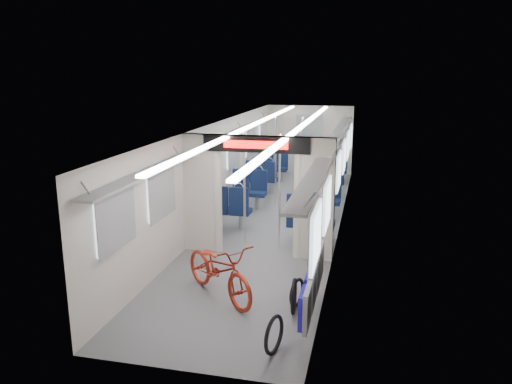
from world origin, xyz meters
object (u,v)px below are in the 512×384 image
stanchion_far_right (301,162)px  seat_bay_near_right (316,204)px  bicycle (219,269)px  stanchion_near_right (279,193)px  seat_bay_near_left (240,196)px  seat_bay_far_left (268,170)px  stanchion_far_left (276,161)px  stanchion_near_left (245,189)px  bike_hoop_c (297,294)px  flip_bench (313,281)px  bike_hoop_b (294,298)px  seat_bay_far_right (331,172)px  bike_hoop_a (274,337)px

stanchion_far_right → seat_bay_near_right: bearing=-72.3°
bicycle → stanchion_near_right: stanchion_near_right is taller
bicycle → seat_bay_near_left: bearing=51.5°
seat_bay_far_left → seat_bay_near_right: bearing=-63.6°
stanchion_near_right → stanchion_far_right: 3.36m
seat_bay_far_left → stanchion_far_left: stanchion_far_left is taller
seat_bay_near_left → stanchion_far_left: 1.68m
stanchion_near_left → seat_bay_near_left: bearing=107.7°
bicycle → seat_bay_far_left: seat_bay_far_left is taller
bike_hoop_c → stanchion_near_right: (-0.72, 2.42, 0.95)m
seat_bay_near_right → stanchion_near_left: size_ratio=1.00×
bicycle → stanchion_near_left: (-0.23, 2.50, 0.68)m
bicycle → stanchion_far_right: (0.47, 5.72, 0.68)m
flip_bench → bike_hoop_b: (-0.29, 0.12, -0.34)m
seat_bay_far_left → seat_bay_far_right: 1.88m
seat_bay_near_left → seat_bay_far_right: 3.95m
stanchion_near_left → seat_bay_far_left: bearing=96.3°
bike_hoop_c → seat_bay_far_right: size_ratio=0.23×
bike_hoop_b → seat_bay_far_left: seat_bay_far_left is taller
stanchion_near_left → stanchion_near_right: same height
bicycle → stanchion_near_right: 2.51m
seat_bay_near_left → seat_bay_far_right: size_ratio=1.07×
bike_hoop_b → seat_bay_far_right: 8.00m
flip_bench → bike_hoop_c: 0.57m
seat_bay_far_right → stanchion_far_right: size_ratio=0.84×
bike_hoop_c → stanchion_far_right: stanchion_far_right is taller
flip_bench → bike_hoop_a: flip_bench is taller
bike_hoop_a → seat_bay_far_right: seat_bay_far_right is taller
bicycle → seat_bay_far_left: (-0.79, 7.57, 0.06)m
flip_bench → seat_bay_near_left: bearing=116.2°
stanchion_near_left → bike_hoop_a: bearing=-70.6°
seat_bay_far_right → stanchion_near_right: stanchion_near_right is taller
bicycle → bike_hoop_b: (1.22, -0.27, -0.23)m
bike_hoop_a → bike_hoop_c: size_ratio=1.14×
stanchion_near_left → stanchion_far_left: size_ratio=1.00×
bike_hoop_b → stanchion_far_left: 6.20m
seat_bay_far_left → stanchion_near_left: (0.56, -5.07, 0.62)m
seat_bay_near_right → seat_bay_far_right: size_ratio=1.19×
stanchion_far_right → stanchion_far_left: bearing=-178.6°
bike_hoop_b → stanchion_far_right: 6.10m
seat_bay_far_left → flip_bench: bearing=-74.0°
bike_hoop_b → stanchion_near_right: (-0.71, 2.63, 0.91)m
flip_bench → bike_hoop_a: bearing=-109.9°
seat_bay_far_right → bike_hoop_c: bearing=-88.9°
bicycle → seat_bay_far_left: bearing=47.0°
stanchion_near_right → bicycle: bearing=-102.2°
bicycle → bike_hoop_b: size_ratio=3.34×
bike_hoop_b → stanchion_near_left: stanchion_near_left is taller
flip_bench → bike_hoop_c: bearing=128.9°
seat_bay_near_right → stanchion_near_right: stanchion_near_right is taller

